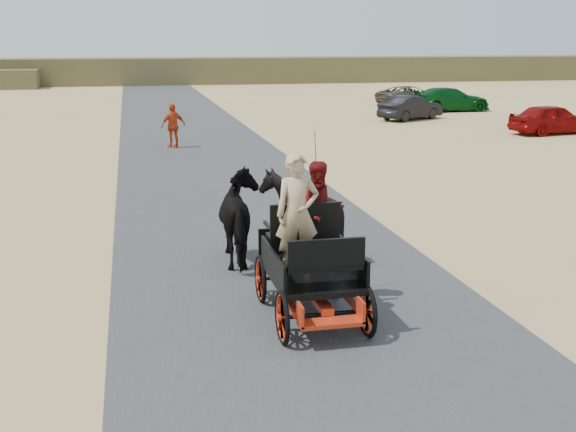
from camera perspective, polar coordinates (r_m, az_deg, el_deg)
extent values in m
plane|color=tan|center=(9.56, 4.37, -11.88)|extent=(140.00, 140.00, 0.00)
cube|color=#38383A|center=(9.56, 4.37, -11.85)|extent=(6.00, 140.00, 0.01)
cube|color=brown|center=(70.34, -10.48, 11.21)|extent=(140.00, 6.00, 2.40)
imported|color=black|center=(13.62, -3.52, -0.18)|extent=(0.91, 2.01, 1.70)
imported|color=black|center=(13.83, 0.99, 0.06)|extent=(1.37, 1.54, 1.70)
imported|color=tan|center=(10.69, 0.73, 0.19)|extent=(0.66, 0.43, 1.80)
imported|color=#660C0F|center=(11.35, 2.56, 0.41)|extent=(0.77, 0.60, 1.58)
imported|color=red|center=(28.53, -9.06, 7.06)|extent=(1.09, 0.77, 1.73)
imported|color=maroon|center=(34.48, 20.15, 7.21)|extent=(4.08, 2.06, 1.33)
imported|color=black|center=(38.75, 9.66, 8.44)|extent=(3.99, 3.01, 1.26)
imported|color=#0C4C19|center=(43.80, 12.67, 8.98)|extent=(4.82, 2.15, 1.37)
imported|color=brown|center=(47.31, 9.64, 9.36)|extent=(4.77, 3.01, 1.23)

